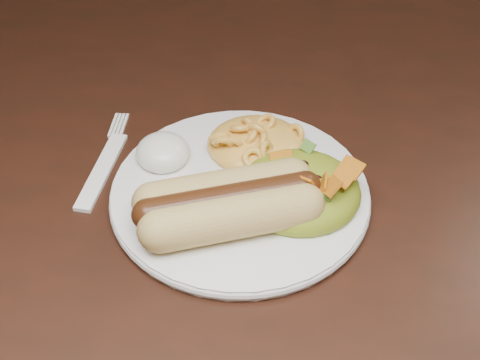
{
  "coord_description": "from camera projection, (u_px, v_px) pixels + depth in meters",
  "views": [
    {
      "loc": [
        0.03,
        -0.48,
        1.15
      ],
      "look_at": [
        -0.0,
        -0.08,
        0.77
      ],
      "focal_mm": 50.0,
      "sensor_mm": 36.0,
      "label": 1
    }
  ],
  "objects": [
    {
      "name": "hotdog",
      "position": [
        228.0,
        203.0,
        0.52
      ],
      "size": [
        0.13,
        0.1,
        0.03
      ],
      "rotation": [
        0.0,
        0.0,
        0.34
      ],
      "color": "#E2B769",
      "rests_on": "plate"
    },
    {
      "name": "fork",
      "position": [
        102.0,
        171.0,
        0.59
      ],
      "size": [
        0.03,
        0.13,
        0.0
      ],
      "primitive_type": "cube",
      "rotation": [
        0.0,
        0.0,
        -0.1
      ],
      "color": "white",
      "rests_on": "table"
    },
    {
      "name": "mac_and_cheese",
      "position": [
        257.0,
        133.0,
        0.59
      ],
      "size": [
        0.1,
        0.09,
        0.03
      ],
      "primitive_type": "ellipsoid",
      "rotation": [
        0.0,
        0.0,
        0.18
      ],
      "color": "#FFDF45",
      "rests_on": "plate"
    },
    {
      "name": "taco_salad",
      "position": [
        300.0,
        181.0,
        0.54
      ],
      "size": [
        0.1,
        0.1,
        0.05
      ],
      "rotation": [
        0.0,
        0.0,
        -0.12
      ],
      "color": "#C08723",
      "rests_on": "plate"
    },
    {
      "name": "plate",
      "position": [
        240.0,
        193.0,
        0.56
      ],
      "size": [
        0.24,
        0.24,
        0.01
      ],
      "primitive_type": "cylinder",
      "rotation": [
        0.0,
        0.0,
        -0.13
      ],
      "color": "white",
      "rests_on": "table"
    },
    {
      "name": "sour_cream",
      "position": [
        162.0,
        147.0,
        0.58
      ],
      "size": [
        0.06,
        0.06,
        0.03
      ],
      "primitive_type": "ellipsoid",
      "rotation": [
        0.0,
        0.0,
        -0.29
      ],
      "color": "white",
      "rests_on": "plate"
    },
    {
      "name": "table",
      "position": [
        251.0,
        209.0,
        0.69
      ],
      "size": [
        1.6,
        0.9,
        0.75
      ],
      "color": "black",
      "rests_on": "floor"
    }
  ]
}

